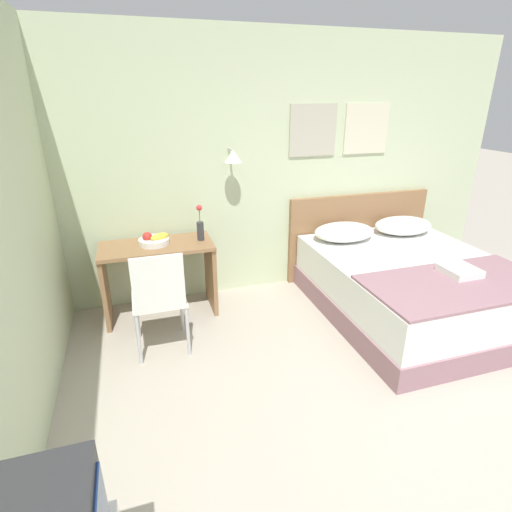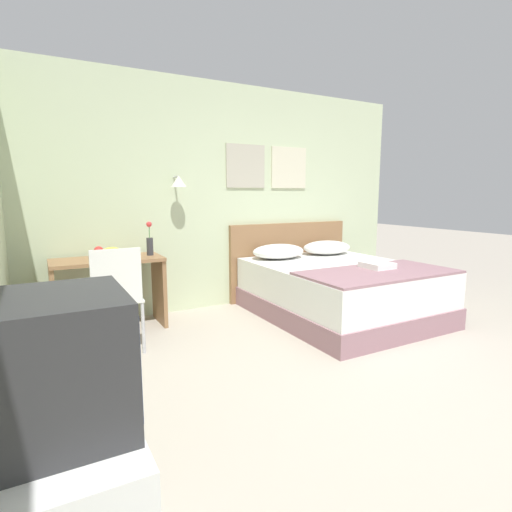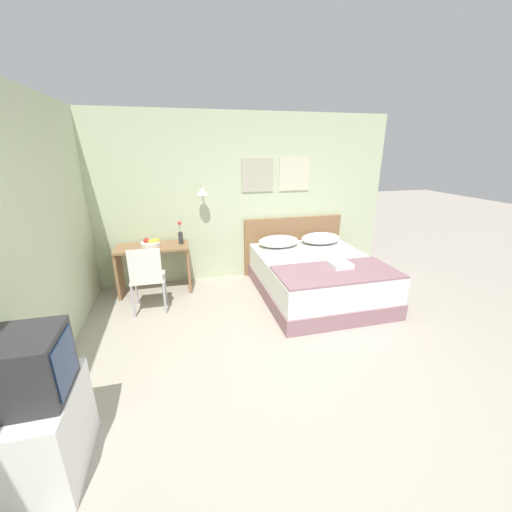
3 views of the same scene
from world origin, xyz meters
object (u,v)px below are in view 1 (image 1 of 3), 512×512
Objects in this scene: headboard at (358,235)px; pillow_left at (344,232)px; fruit_bowl at (154,240)px; bed at (410,287)px; pillow_right at (403,225)px; folded_towel_near_foot at (460,271)px; flower_vase at (200,227)px; desk at (158,267)px; throw_blanket at (460,284)px; desk_chair at (159,295)px.

pillow_left is (-0.37, -0.32, 0.18)m from headboard.
fruit_bowl is at bearing 178.47° from pillow_left.
headboard is (-0.00, 1.02, 0.20)m from bed.
pillow_left is at bearing 180.00° from pillow_right.
headboard is at bearing 94.66° from folded_towel_near_foot.
fruit_bowl is at bearing 178.00° from flower_vase.
bed is 2.47m from desk.
headboard is 0.52m from pillow_left.
headboard is at bearing 6.36° from fruit_bowl.
fruit_bowl is at bearing 178.88° from pillow_right.
throw_blanket is (0.00, -1.59, 0.10)m from headboard.
pillow_left is 1.56m from flower_vase.
flower_vase is (-1.92, -0.28, 0.37)m from headboard.
headboard reaches higher than fruit_bowl.
folded_towel_near_foot is 2.36m from flower_vase.
pillow_left is 2.36× the size of folded_towel_near_foot.
pillow_right is 0.42× the size of throw_blanket.
folded_towel_near_foot reaches higher than bed.
flower_vase reaches higher than pillow_left.
desk is 1.13× the size of desk_chair.
flower_vase is (0.44, -0.02, 0.09)m from fruit_bowl.
flower_vase is (-2.29, 0.04, 0.19)m from pillow_right.
throw_blanket is at bearing -106.24° from pillow_right.
flower_vase is at bearing 158.85° from bed.
folded_towel_near_foot is 0.27× the size of desk.
desk is at bearing -44.51° from fruit_bowl.
flower_vase is at bearing -0.13° from desk.
flower_vase is at bearing -2.00° from fruit_bowl.
pillow_right reaches higher than bed.
desk reaches higher than folded_towel_near_foot.
headboard is 5.00× the size of flower_vase.
bed is at bearing 90.00° from throw_blanket.
pillow_right is 1.17m from folded_towel_near_foot.
throw_blanket is 5.35× the size of fruit_bowl.
desk is (-2.34, 0.74, 0.21)m from bed.
bed is 2.14× the size of desk_chair.
desk_chair is at bearing 165.13° from throw_blanket.
pillow_right is 2.30m from flower_vase.
pillow_left is 1.90× the size of flower_vase.
fruit_bowl reaches higher than desk.
throw_blanket is 2.34m from flower_vase.
throw_blanket is at bearing -29.33° from desk.
folded_towel_near_foot is at bearing -25.71° from fruit_bowl.
pillow_left is 0.63× the size of desk.
pillow_right is at bearing 73.76° from throw_blanket.
throw_blanket reaches higher than bed.
desk_chair is at bearing 168.82° from folded_towel_near_foot.
pillow_left reaches higher than folded_towel_near_foot.
flower_vase is (0.43, -0.00, 0.36)m from desk.
fruit_bowl is (-2.36, 0.76, 0.48)m from bed.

